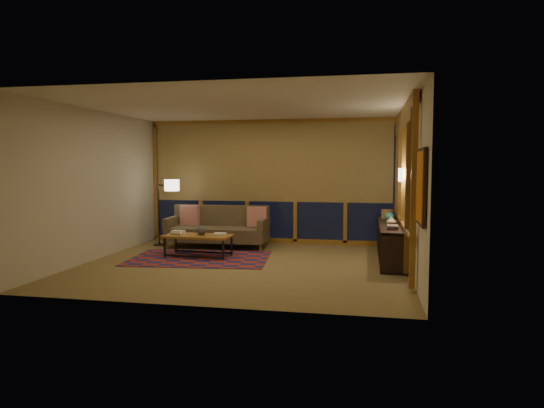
% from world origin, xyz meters
% --- Properties ---
extents(floor, '(5.50, 5.00, 0.01)m').
position_xyz_m(floor, '(0.00, 0.00, 0.00)').
color(floor, olive).
rests_on(floor, ground).
extents(ceiling, '(5.50, 5.00, 0.01)m').
position_xyz_m(ceiling, '(0.00, 0.00, 2.70)').
color(ceiling, beige).
rests_on(ceiling, walls).
extents(walls, '(5.51, 5.01, 2.70)m').
position_xyz_m(walls, '(0.00, 0.00, 1.35)').
color(walls, beige).
rests_on(walls, floor).
extents(window_wall_back, '(5.30, 0.16, 2.60)m').
position_xyz_m(window_wall_back, '(0.00, 2.43, 1.35)').
color(window_wall_back, '#8C5D1E').
rests_on(window_wall_back, walls).
extents(window_wall_right, '(0.16, 3.70, 2.60)m').
position_xyz_m(window_wall_right, '(2.68, 0.60, 1.35)').
color(window_wall_right, '#8C5D1E').
rests_on(window_wall_right, walls).
extents(wall_art, '(0.06, 0.74, 0.94)m').
position_xyz_m(wall_art, '(2.71, -1.85, 1.45)').
color(wall_art, red).
rests_on(wall_art, walls).
extents(wall_sconce, '(0.12, 0.18, 0.22)m').
position_xyz_m(wall_sconce, '(2.62, 0.45, 1.55)').
color(wall_sconce, white).
rests_on(wall_sconce, walls).
extents(sofa, '(2.08, 0.87, 0.85)m').
position_xyz_m(sofa, '(-0.98, 1.61, 0.42)').
color(sofa, '#4E402D').
rests_on(sofa, floor).
extents(pillow_left, '(0.44, 0.20, 0.43)m').
position_xyz_m(pillow_left, '(-1.66, 1.83, 0.64)').
color(pillow_left, '#B11113').
rests_on(pillow_left, sofa).
extents(pillow_right, '(0.42, 0.16, 0.41)m').
position_xyz_m(pillow_right, '(-0.17, 1.76, 0.63)').
color(pillow_right, '#B11113').
rests_on(pillow_right, sofa).
extents(area_rug, '(2.65, 1.90, 0.01)m').
position_xyz_m(area_rug, '(-0.93, 0.37, 0.01)').
color(area_rug, '#9F2C1C').
rests_on(area_rug, floor).
extents(coffee_table, '(1.27, 0.63, 0.42)m').
position_xyz_m(coffee_table, '(-1.00, 0.52, 0.21)').
color(coffee_table, '#8C5D1E').
rests_on(coffee_table, floor).
extents(book_stack_a, '(0.27, 0.23, 0.07)m').
position_xyz_m(book_stack_a, '(-1.41, 0.53, 0.45)').
color(book_stack_a, beige).
rests_on(book_stack_a, coffee_table).
extents(book_stack_b, '(0.26, 0.21, 0.05)m').
position_xyz_m(book_stack_b, '(-0.59, 0.52, 0.44)').
color(book_stack_b, beige).
rests_on(book_stack_b, coffee_table).
extents(ceramic_pot, '(0.18, 0.18, 0.18)m').
position_xyz_m(ceramic_pot, '(-0.94, 0.53, 0.51)').
color(ceramic_pot, black).
rests_on(ceramic_pot, coffee_table).
extents(floor_lamp, '(0.51, 0.36, 1.42)m').
position_xyz_m(floor_lamp, '(-2.30, 1.66, 0.71)').
color(floor_lamp, black).
rests_on(floor_lamp, floor).
extents(bookshelf, '(0.40, 2.62, 0.65)m').
position_xyz_m(bookshelf, '(2.49, 1.00, 0.33)').
color(bookshelf, '#32211D').
rests_on(bookshelf, floor).
extents(basket, '(0.26, 0.26, 0.18)m').
position_xyz_m(basket, '(2.47, 1.84, 0.74)').
color(basket, '#A88040').
rests_on(basket, bookshelf).
extents(teal_bowl, '(0.18, 0.18, 0.18)m').
position_xyz_m(teal_bowl, '(2.49, 1.29, 0.74)').
color(teal_bowl, teal).
rests_on(teal_bowl, bookshelf).
extents(vase, '(0.19, 0.19, 0.18)m').
position_xyz_m(vase, '(2.49, 0.63, 0.74)').
color(vase, tan).
rests_on(vase, bookshelf).
extents(shelf_book_stack, '(0.25, 0.31, 0.08)m').
position_xyz_m(shelf_book_stack, '(2.49, 0.17, 0.69)').
color(shelf_book_stack, beige).
rests_on(shelf_book_stack, bookshelf).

